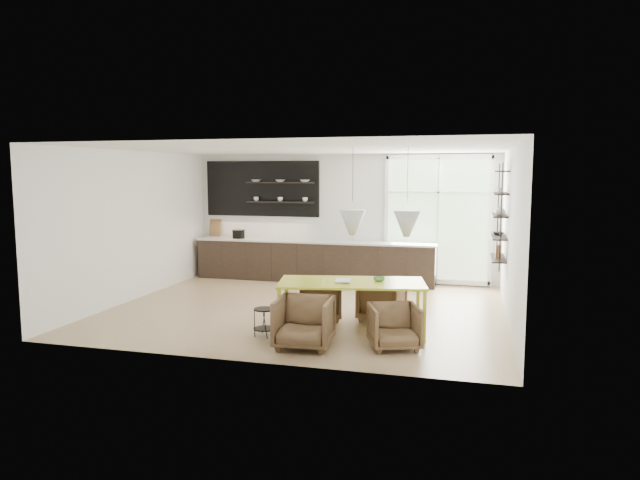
{
  "coord_description": "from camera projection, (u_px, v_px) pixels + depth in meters",
  "views": [
    {
      "loc": [
        2.86,
        -9.77,
        2.47
      ],
      "look_at": [
        0.1,
        0.6,
        1.21
      ],
      "focal_mm": 32.0,
      "sensor_mm": 36.0,
      "label": 1
    }
  ],
  "objects": [
    {
      "name": "armchair_back_right",
      "position": [
        382.0,
        301.0,
        9.58
      ],
      "size": [
        0.8,
        0.82,
        0.66
      ],
      "primitive_type": "imported",
      "rotation": [
        0.0,
        0.0,
        3.0
      ],
      "color": "brown",
      "rests_on": "ground"
    },
    {
      "name": "wire_stool",
      "position": [
        264.0,
        318.0,
        8.64
      ],
      "size": [
        0.34,
        0.34,
        0.43
      ],
      "rotation": [
        0.0,
        0.0,
        0.43
      ],
      "color": "black",
      "rests_on": "ground"
    },
    {
      "name": "right_shelving",
      "position": [
        499.0,
        218.0,
        10.47
      ],
      "size": [
        0.26,
        1.22,
        1.9
      ],
      "color": "black",
      "rests_on": "ground"
    },
    {
      "name": "dining_table",
      "position": [
        352.0,
        285.0,
        8.75
      ],
      "size": [
        2.38,
        1.41,
        0.81
      ],
      "rotation": [
        0.0,
        0.0,
        0.19
      ],
      "color": "gold",
      "rests_on": "ground"
    },
    {
      "name": "room",
      "position": [
        350.0,
        225.0,
        11.13
      ],
      "size": [
        7.02,
        6.01,
        2.91
      ],
      "color": "tan",
      "rests_on": "ground"
    },
    {
      "name": "armchair_front_left",
      "position": [
        304.0,
        322.0,
        8.08
      ],
      "size": [
        0.83,
        0.85,
        0.73
      ],
      "primitive_type": "imported",
      "rotation": [
        0.0,
        0.0,
        0.06
      ],
      "color": "brown",
      "rests_on": "ground"
    },
    {
      "name": "table_book",
      "position": [
        335.0,
        281.0,
        8.74
      ],
      "size": [
        0.28,
        0.35,
        0.03
      ],
      "primitive_type": "imported",
      "rotation": [
        0.0,
        0.0,
        0.15
      ],
      "color": "white",
      "rests_on": "dining_table"
    },
    {
      "name": "table_bowl",
      "position": [
        379.0,
        279.0,
        8.8
      ],
      "size": [
        0.24,
        0.24,
        0.06
      ],
      "primitive_type": "imported",
      "rotation": [
        0.0,
        0.0,
        0.37
      ],
      "color": "#518C57",
      "rests_on": "dining_table"
    },
    {
      "name": "armchair_back_left",
      "position": [
        320.0,
        300.0,
        9.66
      ],
      "size": [
        0.86,
        0.88,
        0.65
      ],
      "primitive_type": "imported",
      "rotation": [
        0.0,
        0.0,
        3.42
      ],
      "color": "brown",
      "rests_on": "ground"
    },
    {
      "name": "kitchen_run",
      "position": [
        310.0,
        255.0,
        13.09
      ],
      "size": [
        5.54,
        0.69,
        2.75
      ],
      "color": "black",
      "rests_on": "ground"
    },
    {
      "name": "armchair_front_right",
      "position": [
        394.0,
        327.0,
        8.04
      ],
      "size": [
        0.87,
        0.88,
        0.63
      ],
      "primitive_type": "imported",
      "rotation": [
        0.0,
        0.0,
        0.36
      ],
      "color": "brown",
      "rests_on": "ground"
    }
  ]
}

